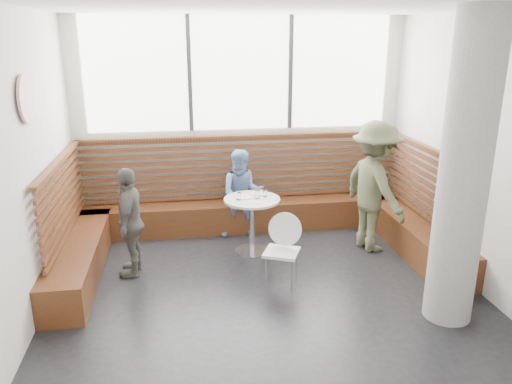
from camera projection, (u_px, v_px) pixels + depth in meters
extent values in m
cube|color=silver|center=(271.00, 166.00, 5.25)|extent=(5.00, 5.00, 3.20)
cube|color=black|center=(269.00, 300.00, 5.74)|extent=(5.00, 5.00, 0.01)
cube|color=white|center=(272.00, 5.00, 4.77)|extent=(5.00, 5.00, 0.01)
cube|color=white|center=(241.00, 73.00, 7.35)|extent=(4.50, 0.02, 1.65)
cube|color=#3F3F42|center=(189.00, 74.00, 7.23)|extent=(0.06, 0.04, 1.65)
cube|color=#3F3F42|center=(291.00, 73.00, 7.45)|extent=(0.06, 0.04, 1.65)
cube|color=#4B2612|center=(244.00, 215.00, 7.79)|extent=(5.00, 0.50, 0.45)
cube|color=#4B2612|center=(83.00, 251.00, 6.52)|extent=(0.50, 2.50, 0.45)
cube|color=#4B2612|center=(408.00, 231.00, 7.18)|extent=(0.50, 2.50, 0.45)
cube|color=#502914|center=(242.00, 168.00, 7.73)|extent=(4.88, 0.08, 0.98)
cube|color=#502914|center=(63.00, 199.00, 6.27)|extent=(0.08, 2.38, 0.98)
cube|color=#502914|center=(424.00, 182.00, 6.98)|extent=(0.08, 2.38, 0.98)
cylinder|color=gray|center=(464.00, 174.00, 4.96)|extent=(0.50, 0.50, 3.20)
cylinder|color=white|center=(26.00, 99.00, 5.06)|extent=(0.03, 0.50, 0.50)
cylinder|color=silver|center=(252.00, 251.00, 7.02)|extent=(0.48, 0.48, 0.03)
cylinder|color=silver|center=(252.00, 226.00, 6.91)|extent=(0.07, 0.07, 0.76)
cylinder|color=#B7B7BA|center=(252.00, 200.00, 6.79)|extent=(0.77, 0.77, 0.03)
cube|color=white|center=(282.00, 252.00, 5.99)|extent=(0.40, 0.38, 0.04)
cylinder|color=white|center=(279.00, 229.00, 6.08)|extent=(0.41, 0.10, 0.41)
cylinder|color=silver|center=(271.00, 275.00, 5.90)|extent=(0.02, 0.02, 0.40)
cylinder|color=silver|center=(297.00, 273.00, 5.95)|extent=(0.02, 0.02, 0.40)
cylinder|color=silver|center=(266.00, 265.00, 6.17)|extent=(0.02, 0.02, 0.40)
cylinder|color=silver|center=(292.00, 263.00, 6.21)|extent=(0.02, 0.02, 0.40)
imported|color=#545A3C|center=(375.00, 187.00, 6.88)|extent=(0.95, 1.31, 1.83)
imported|color=#7494C9|center=(242.00, 194.00, 7.36)|extent=(0.70, 0.57, 1.34)
imported|color=#5B5853|center=(130.00, 222.00, 6.20)|extent=(0.45, 0.86, 1.40)
cylinder|color=white|center=(244.00, 197.00, 6.82)|extent=(0.22, 0.22, 0.02)
cylinder|color=white|center=(258.00, 194.00, 6.97)|extent=(0.21, 0.21, 0.01)
cylinder|color=white|center=(239.00, 196.00, 6.72)|extent=(0.06, 0.06, 0.10)
cylinder|color=white|center=(257.00, 194.00, 6.78)|extent=(0.07, 0.07, 0.12)
cylinder|color=white|center=(265.00, 193.00, 6.86)|extent=(0.06, 0.06, 0.10)
cube|color=#A5C64C|center=(254.00, 202.00, 6.65)|extent=(0.23, 0.17, 0.00)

